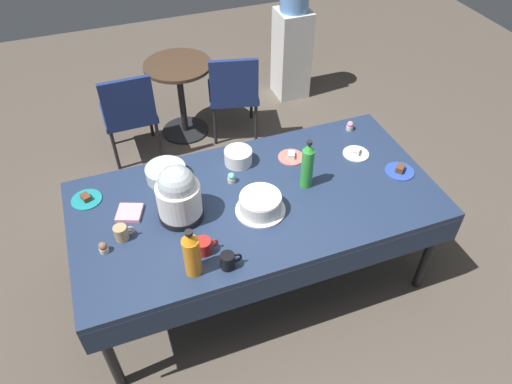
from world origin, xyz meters
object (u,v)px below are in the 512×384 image
Objects in this scene: coffee_mug_tan at (122,233)px; cupcake_cocoa at (232,178)px; dessert_plate_coral at (291,157)px; potluck_table at (256,205)px; coffee_mug_red at (204,246)px; glass_salad_bowl at (166,173)px; frosted_layer_cake at (260,204)px; dessert_plate_white at (356,153)px; coffee_mug_black at (228,261)px; dessert_plate_cobalt at (400,170)px; dessert_plate_teal at (86,199)px; soda_bottle_lime_soda at (307,165)px; cupcake_rose at (103,248)px; round_cafe_table at (180,86)px; maroon_chair_left at (129,111)px; soda_bottle_orange_juice at (192,254)px; ceramic_snack_bowl at (238,157)px; slow_cooker at (178,195)px; water_cooler at (292,41)px; maroon_chair_right at (233,90)px; cupcake_lemon at (350,126)px.

cupcake_cocoa is at bearing 18.41° from coffee_mug_tan.
potluck_table is at bearing -141.47° from dessert_plate_coral.
dessert_plate_coral is 1.34× the size of coffee_mug_red.
glass_salad_bowl is 1.95× the size of coffee_mug_red.
frosted_layer_cake reaches higher than dessert_plate_white.
coffee_mug_black is (-1.09, -0.60, 0.04)m from dessert_plate_white.
dessert_plate_cobalt is (0.96, 0.02, -0.05)m from frosted_layer_cake.
dessert_plate_teal is 1.58× the size of coffee_mug_tan.
soda_bottle_lime_soda is (0.42, -0.19, 0.13)m from cupcake_cocoa.
cupcake_rose is 1.00× the size of cupcake_cocoa.
round_cafe_table is at bearing 117.21° from dessert_plate_cobalt.
coffee_mug_tan is (-1.75, 0.05, 0.03)m from dessert_plate_cobalt.
frosted_layer_cake reaches higher than maroon_chair_left.
soda_bottle_orange_juice is at bearing -123.97° from cupcake_cocoa.
dessert_plate_teal is at bearing -178.93° from ceramic_snack_bowl.
glass_salad_bowl is 0.82m from dessert_plate_coral.
water_cooler is (1.63, 2.13, -0.33)m from slow_cooker.
dessert_plate_white is at bearing 21.17° from coffee_mug_red.
dessert_plate_teal is 1.05× the size of dessert_plate_coral.
cupcake_cocoa is 0.66m from coffee_mug_black.
cupcake_rose reaches higher than dessert_plate_white.
dessert_plate_white reaches higher than potluck_table.
dessert_plate_coral is at bearing 38.53° from potluck_table.
round_cafe_table is (-0.40, 1.57, -0.26)m from dessert_plate_coral.
coffee_mug_black is at bearing -108.71° from maroon_chair_right.
dessert_plate_coral is 2.04m from water_cooler.
maroon_chair_right is at bearing 62.47° from slow_cooker.
frosted_layer_cake is 0.88× the size of soda_bottle_lime_soda.
dessert_plate_white is 0.52× the size of soda_bottle_lime_soda.
maroon_chair_left is (0.41, 1.28, -0.27)m from dessert_plate_teal.
slow_cooker is 2.06× the size of dessert_plate_coral.
soda_bottle_orange_juice reaches higher than glass_salad_bowl.
dessert_plate_white is 0.96× the size of dessert_plate_teal.
water_cooler is at bearing 56.98° from coffee_mug_red.
dessert_plate_cobalt is at bearing -31.98° from dessert_plate_coral.
round_cafe_table is (0.75, 1.89, -0.30)m from coffee_mug_tan.
cupcake_rose is 0.87m from cupcake_cocoa.
dessert_plate_cobalt is 2.75× the size of cupcake_cocoa.
dessert_plate_white is 0.21× the size of maroon_chair_left.
soda_bottle_lime_soda reaches higher than coffee_mug_tan.
dessert_plate_teal is at bearing 160.72° from potluck_table.
ceramic_snack_bowl reaches higher than cupcake_lemon.
potluck_table is 1.77× the size of water_cooler.
maroon_chair_left is (-0.90, 1.34, -0.27)m from dessert_plate_coral.
coffee_mug_tan is at bearing -176.79° from potluck_table.
maroon_chair_left is at bearing 81.34° from coffee_mug_tan.
soda_bottle_lime_soda is 0.47× the size of round_cafe_table.
cupcake_cocoa is 0.22× the size of soda_bottle_orange_juice.
coffee_mug_black is at bearing -28.79° from cupcake_rose.
cupcake_cocoa is 0.05× the size of water_cooler.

